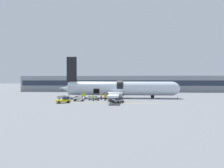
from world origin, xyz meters
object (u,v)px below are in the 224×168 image
(ground_crew_supervisor, at_px, (106,96))
(ground_crew_helper, at_px, (85,96))
(baggage_cart_loading, at_px, (93,98))
(ground_crew_driver, at_px, (93,98))
(airplane, at_px, (119,89))
(baggage_cart_queued, at_px, (79,99))
(baggage_tug_lead, at_px, (64,100))
(suitcase_on_tarmac_upright, at_px, (98,99))
(ground_crew_loader_b, at_px, (105,97))
(baggage_cart_empty, at_px, (64,98))
(ground_crew_marshal, at_px, (101,96))
(baggage_tug_mid, at_px, (118,100))
(ground_crew_loader_a, at_px, (82,96))

(ground_crew_supervisor, xyz_separation_m, ground_crew_helper, (-5.84, 0.27, -0.01))
(baggage_cart_loading, height_order, ground_crew_driver, ground_crew_driver)
(ground_crew_supervisor, bearing_deg, airplane, 52.57)
(baggage_cart_loading, relative_size, ground_crew_helper, 1.96)
(baggage_cart_queued, relative_size, ground_crew_driver, 2.25)
(ground_crew_supervisor, bearing_deg, ground_crew_driver, -125.23)
(airplane, distance_m, baggage_tug_lead, 17.53)
(suitcase_on_tarmac_upright, bearing_deg, ground_crew_loader_b, 5.24)
(airplane, bearing_deg, ground_crew_driver, -126.43)
(ground_crew_loader_b, bearing_deg, baggage_cart_empty, 178.58)
(baggage_cart_loading, xyz_separation_m, ground_crew_marshal, (2.10, 0.79, 0.41))
(ground_crew_loader_b, height_order, ground_crew_supervisor, ground_crew_supervisor)
(baggage_tug_mid, xyz_separation_m, baggage_cart_queued, (-9.95, 2.67, -0.05))
(baggage_tug_mid, distance_m, suitcase_on_tarmac_upright, 6.44)
(ground_crew_helper, bearing_deg, ground_crew_loader_b, -26.56)
(ground_crew_loader_a, distance_m, ground_crew_loader_b, 7.69)
(baggage_cart_loading, xyz_separation_m, baggage_cart_queued, (-3.04, -2.95, 0.05))
(baggage_cart_queued, distance_m, ground_crew_helper, 4.21)
(baggage_tug_lead, xyz_separation_m, baggage_tug_mid, (12.43, 1.46, -0.02))
(airplane, xyz_separation_m, ground_crew_loader_a, (-10.02, -3.47, -1.79))
(baggage_cart_empty, bearing_deg, suitcase_on_tarmac_upright, -2.71)
(ground_crew_driver, relative_size, suitcase_on_tarmac_upright, 2.30)
(ground_crew_driver, relative_size, ground_crew_supervisor, 0.91)
(baggage_cart_empty, height_order, ground_crew_helper, ground_crew_helper)
(ground_crew_marshal, bearing_deg, suitcase_on_tarmac_upright, -99.63)
(baggage_tug_mid, bearing_deg, ground_crew_helper, 144.18)
(baggage_cart_queued, relative_size, ground_crew_helper, 2.07)
(ground_crew_supervisor, bearing_deg, baggage_tug_lead, -137.69)
(ground_crew_loader_b, xyz_separation_m, ground_crew_helper, (-5.96, 2.98, 0.08))
(baggage_cart_loading, height_order, ground_crew_marshal, ground_crew_marshal)
(airplane, relative_size, ground_crew_marshal, 20.51)
(ground_crew_helper, bearing_deg, baggage_cart_empty, -151.37)
(ground_crew_loader_a, bearing_deg, ground_crew_marshal, -11.26)
(baggage_cart_queued, xyz_separation_m, baggage_cart_empty, (-4.48, 1.45, 0.06))
(ground_crew_loader_a, xyz_separation_m, suitcase_on_tarmac_upright, (5.00, -3.80, -0.65))
(baggage_tug_lead, distance_m, ground_crew_helper, 8.81)
(ground_crew_loader_b, bearing_deg, suitcase_on_tarmac_upright, -174.76)
(ground_crew_driver, height_order, suitcase_on_tarmac_upright, ground_crew_driver)
(baggage_tug_mid, distance_m, ground_crew_loader_a, 12.72)
(baggage_cart_queued, bearing_deg, ground_crew_supervisor, 31.60)
(ground_crew_loader_a, relative_size, ground_crew_helper, 1.03)
(baggage_tug_mid, xyz_separation_m, ground_crew_supervisor, (-3.62, 6.56, 0.35))
(baggage_cart_empty, bearing_deg, ground_crew_marshal, 13.34)
(baggage_tug_lead, height_order, ground_crew_marshal, ground_crew_marshal)
(baggage_cart_loading, distance_m, ground_crew_driver, 2.97)
(ground_crew_loader_b, relative_size, ground_crew_supervisor, 0.90)
(baggage_tug_mid, relative_size, baggage_cart_loading, 0.87)
(baggage_cart_queued, xyz_separation_m, ground_crew_loader_a, (-0.32, 4.82, 0.42))
(ground_crew_helper, bearing_deg, ground_crew_marshal, -5.26)
(airplane, distance_m, baggage_cart_empty, 15.88)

